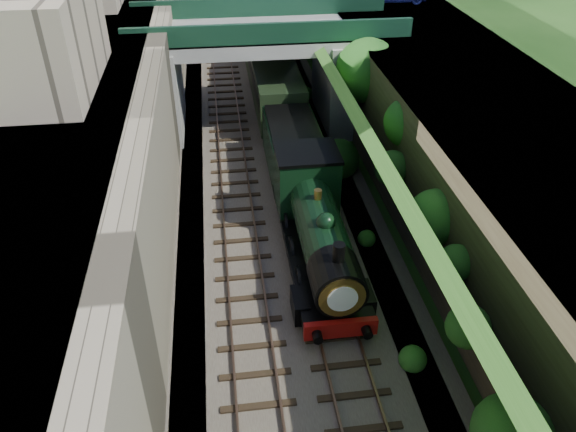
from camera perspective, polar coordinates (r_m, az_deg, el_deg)
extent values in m
cube|color=#473F38|center=(33.60, -2.32, 6.60)|extent=(10.00, 90.00, 0.20)
cube|color=#756B56|center=(32.19, -12.44, 11.22)|extent=(1.00, 90.00, 7.00)
cube|color=#262628|center=(32.70, -18.64, 10.58)|extent=(6.00, 90.00, 7.00)
cube|color=#262628|center=(34.40, 13.87, 11.86)|extent=(8.00, 90.00, 6.25)
cube|color=#1E4714|center=(33.25, 6.35, 11.07)|extent=(4.02, 90.00, 6.36)
sphere|color=#194C14|center=(19.20, 17.82, -10.64)|extent=(1.47, 1.47, 1.47)
sphere|color=#194C14|center=(20.50, 16.72, -4.53)|extent=(1.31, 1.31, 1.31)
sphere|color=#194C14|center=(22.24, 14.79, -0.15)|extent=(2.25, 2.25, 2.25)
sphere|color=#194C14|center=(26.14, 10.56, 4.79)|extent=(1.66, 1.66, 1.66)
sphere|color=#194C14|center=(26.81, 12.21, 9.27)|extent=(2.39, 2.39, 2.39)
sphere|color=#194C14|center=(31.13, 5.12, 5.69)|extent=(2.34, 2.34, 2.34)
sphere|color=#194C14|center=(33.16, 8.52, 14.87)|extent=(2.07, 2.07, 2.07)
sphere|color=#194C14|center=(36.34, 7.16, 16.82)|extent=(2.37, 2.37, 2.37)
sphere|color=#194C14|center=(39.42, 4.68, 16.25)|extent=(1.37, 1.37, 1.37)
sphere|color=#194C14|center=(41.37, 4.08, 17.14)|extent=(1.45, 1.45, 1.45)
sphere|color=#194C14|center=(43.73, 3.70, 18.55)|extent=(2.22, 2.22, 2.22)
sphere|color=#194C14|center=(47.71, 2.79, 20.04)|extent=(1.48, 1.48, 1.48)
sphere|color=#194C14|center=(49.78, 0.66, 17.93)|extent=(1.24, 1.24, 1.24)
sphere|color=#194C14|center=(52.17, 0.05, 18.36)|extent=(1.68, 1.68, 1.68)
sphere|color=#194C14|center=(56.75, -1.08, 18.90)|extent=(1.94, 1.94, 1.94)
sphere|color=#194C14|center=(59.26, -0.65, 20.82)|extent=(1.76, 1.76, 1.76)
sphere|color=#194C14|center=(64.52, -1.86, 20.97)|extent=(1.89, 1.89, 1.89)
cube|color=black|center=(33.44, -5.76, 6.57)|extent=(2.50, 90.00, 0.07)
cube|color=brown|center=(33.39, -7.00, 6.62)|extent=(0.08, 90.00, 0.14)
cube|color=brown|center=(33.42, -4.53, 6.80)|extent=(0.08, 90.00, 0.14)
cube|color=black|center=(33.65, -0.27, 6.94)|extent=(2.50, 90.00, 0.07)
cube|color=brown|center=(33.53, -1.50, 7.00)|extent=(0.08, 90.00, 0.14)
cube|color=brown|center=(33.70, 0.94, 7.15)|extent=(0.08, 90.00, 0.14)
cube|color=gray|center=(35.24, -2.36, 17.78)|extent=(16.00, 6.00, 0.90)
cube|color=#163E28|center=(32.25, -1.88, 17.98)|extent=(16.00, 0.30, 1.20)
cube|color=#163E28|center=(37.73, -2.85, 20.37)|extent=(16.00, 0.30, 1.20)
cube|color=gray|center=(36.14, -12.00, 12.73)|extent=(1.40, 6.40, 5.70)
cube|color=gray|center=(36.85, 5.25, 13.74)|extent=(2.40, 6.40, 5.70)
cube|color=gray|center=(25.54, -24.02, 16.30)|extent=(4.00, 8.00, 4.00)
cylinder|color=black|center=(33.50, 7.71, 10.22)|extent=(0.30, 0.30, 4.40)
sphere|color=#194C14|center=(32.54, 8.06, 14.40)|extent=(3.60, 3.60, 3.60)
sphere|color=#194C14|center=(33.60, 8.48, 13.91)|extent=(2.40, 2.40, 2.40)
cube|color=black|center=(23.95, 3.26, -5.13)|extent=(2.40, 8.40, 0.60)
cube|color=black|center=(24.39, 2.88, -2.66)|extent=(2.70, 10.00, 0.35)
cube|color=maroon|center=(20.70, 5.37, -11.31)|extent=(2.70, 0.25, 0.70)
cylinder|color=black|center=(22.99, 3.32, -1.25)|extent=(1.90, 5.60, 1.90)
cylinder|color=black|center=(20.45, 4.99, -6.58)|extent=(1.96, 1.80, 1.96)
cylinder|color=white|center=(19.74, 5.57, -8.42)|extent=(1.10, 0.05, 1.10)
cylinder|color=black|center=(19.69, 5.16, -3.94)|extent=(0.44, 0.44, 0.90)
sphere|color=black|center=(21.61, 3.88, -0.62)|extent=(0.76, 0.76, 0.76)
cylinder|color=#A57F33|center=(23.03, 3.05, 2.12)|extent=(0.32, 0.32, 0.50)
cube|color=black|center=(25.87, 1.90, 3.61)|extent=(2.75, 2.40, 2.80)
cube|color=black|center=(25.17, 1.96, 6.45)|extent=(2.85, 2.50, 0.15)
cube|color=black|center=(21.63, 1.24, -9.04)|extent=(0.60, 1.40, 0.90)
cube|color=black|center=(22.06, 7.74, -8.37)|extent=(0.60, 1.40, 0.90)
cube|color=black|center=(30.66, 0.52, 4.47)|extent=(2.30, 6.00, 0.50)
cube|color=black|center=(30.54, 0.52, 4.88)|extent=(2.60, 6.00, 0.50)
cube|color=black|center=(29.97, 0.53, 6.88)|extent=(2.70, 6.00, 2.40)
cube|color=black|center=(29.41, 0.55, 9.04)|extent=(2.50, 5.60, 0.20)
cube|color=black|center=(42.00, -1.94, 12.90)|extent=(2.30, 17.00, 0.40)
cube|color=black|center=(41.91, -1.94, 13.22)|extent=(2.50, 17.00, 0.50)
cube|color=black|center=(41.40, -1.98, 15.16)|extent=(2.80, 18.00, 2.70)
cube|color=slate|center=(40.93, -2.03, 17.15)|extent=(2.90, 18.00, 0.50)
cube|color=black|center=(59.85, -3.92, 19.39)|extent=(2.30, 17.00, 0.40)
cube|color=black|center=(59.78, -3.93, 19.62)|extent=(2.50, 17.00, 0.50)
cube|color=black|center=(59.43, -3.99, 21.02)|extent=(2.80, 18.00, 2.70)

